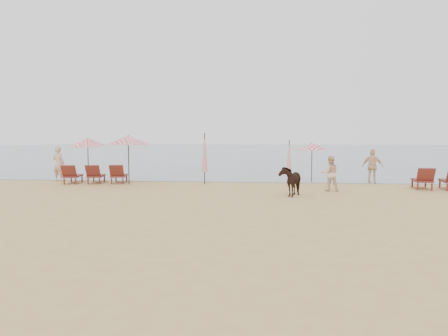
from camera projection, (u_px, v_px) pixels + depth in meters
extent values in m
plane|color=tan|center=(206.00, 217.00, 12.89)|extent=(120.00, 120.00, 0.00)
cube|color=#51606B|center=(261.00, 149.00, 92.26)|extent=(160.00, 140.00, 0.06)
cube|color=maroon|center=(73.00, 176.00, 22.44)|extent=(0.95, 1.59, 0.08)
cube|color=maroon|center=(69.00, 171.00, 21.63)|extent=(0.77, 0.61, 0.65)
cube|color=maroon|center=(96.00, 176.00, 22.53)|extent=(0.95, 1.59, 0.08)
cube|color=maroon|center=(93.00, 171.00, 21.72)|extent=(0.77, 0.61, 0.65)
cube|color=maroon|center=(119.00, 176.00, 22.62)|extent=(0.95, 1.59, 0.08)
cube|color=maroon|center=(117.00, 171.00, 21.81)|extent=(0.77, 0.61, 0.65)
cube|color=maroon|center=(422.00, 180.00, 19.94)|extent=(0.91, 1.61, 0.09)
cube|color=maroon|center=(426.00, 175.00, 19.12)|extent=(0.77, 0.59, 0.67)
cylinder|color=black|center=(129.00, 162.00, 21.91)|extent=(0.05, 0.05, 2.27)
cone|color=red|center=(128.00, 140.00, 21.83)|extent=(2.17, 2.17, 0.46)
sphere|color=black|center=(128.00, 136.00, 21.82)|extent=(0.08, 0.08, 0.08)
cylinder|color=black|center=(88.00, 160.00, 24.86)|extent=(0.05, 0.05, 2.16)
cone|color=red|center=(88.00, 142.00, 24.79)|extent=(1.91, 1.95, 0.65)
sphere|color=black|center=(88.00, 138.00, 24.78)|extent=(0.08, 0.08, 0.08)
cylinder|color=black|center=(312.00, 164.00, 23.08)|extent=(0.04, 0.04, 1.92)
cone|color=red|center=(312.00, 147.00, 23.02)|extent=(1.70, 1.70, 0.38)
sphere|color=black|center=(312.00, 143.00, 23.01)|extent=(0.07, 0.07, 0.07)
cylinder|color=black|center=(205.00, 159.00, 21.83)|extent=(0.06, 0.06, 2.58)
cone|color=#B62233|center=(205.00, 152.00, 21.81)|extent=(0.31, 0.31, 1.94)
cylinder|color=black|center=(289.00, 163.00, 21.18)|extent=(0.05, 0.05, 2.23)
cone|color=#B62233|center=(289.00, 157.00, 21.16)|extent=(0.27, 0.27, 1.68)
imported|color=black|center=(291.00, 181.00, 17.51)|extent=(1.05, 1.57, 1.22)
imported|color=tan|center=(59.00, 164.00, 23.36)|extent=(0.76, 0.57, 1.89)
imported|color=#DDB18A|center=(330.00, 174.00, 19.01)|extent=(0.77, 0.61, 1.55)
imported|color=#DBB188|center=(373.00, 166.00, 22.20)|extent=(1.12, 0.77, 1.76)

